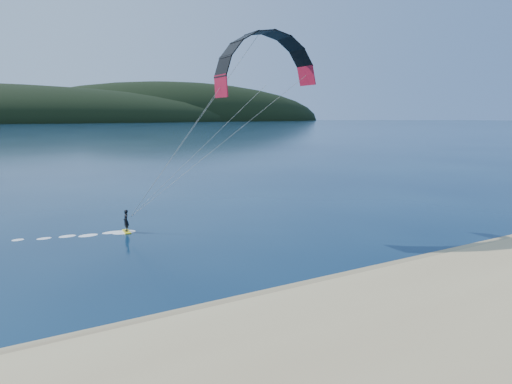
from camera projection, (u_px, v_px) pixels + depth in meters
ground at (299, 343)px, 19.36m from camera, size 1800.00×1800.00×0.00m
wet_sand at (251, 304)px, 23.22m from camera, size 220.00×2.50×0.10m
headland at (19, 122)px, 660.53m from camera, size 1200.00×310.00×140.00m
kitesurfer_near at (261, 89)px, 35.08m from camera, size 25.36×9.45×16.29m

